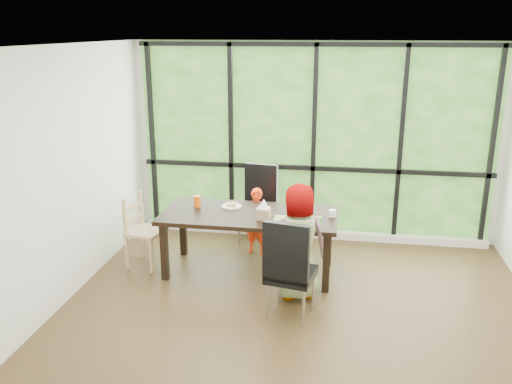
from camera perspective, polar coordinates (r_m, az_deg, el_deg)
ground at (r=5.76m, az=4.37°, el=-12.67°), size 5.00×5.00×0.00m
back_wall at (r=7.40m, az=6.20°, el=5.28°), size 5.00×0.00×5.00m
foliage_backdrop at (r=7.38m, az=6.19°, el=5.25°), size 4.80×0.02×2.65m
window_mullions at (r=7.34m, az=6.17°, el=5.18°), size 4.80×0.06×2.65m
window_sill at (r=7.67m, az=5.84°, el=-4.42°), size 4.80×0.12×0.10m
dining_table at (r=6.47m, az=-0.73°, el=-5.42°), size 2.11×1.02×0.75m
chair_window_leather at (r=7.25m, az=0.10°, el=-1.50°), size 0.52×0.52×1.08m
chair_interior_leather at (r=5.46m, az=3.78°, el=-8.01°), size 0.54×0.54×1.08m
chair_end_beech at (r=6.74m, az=-11.65°, el=-4.16°), size 0.47×0.49×0.90m
child_toddler at (r=6.97m, az=0.09°, el=-3.14°), size 0.35×0.26×0.89m
child_older at (r=5.80m, az=4.34°, el=-5.31°), size 0.73×0.59×1.29m
placemat at (r=6.07m, az=4.21°, el=-3.17°), size 0.50×0.37×0.01m
plate_far at (r=6.56m, az=-2.62°, el=-1.53°), size 0.24×0.24×0.02m
plate_near at (r=6.08m, az=4.03°, el=-3.08°), size 0.27×0.27×0.02m
orange_cup at (r=6.59m, az=-6.29°, el=-1.00°), size 0.09×0.09×0.14m
green_cup at (r=5.97m, az=6.67°, el=-3.13°), size 0.07×0.07×0.10m
white_mug at (r=6.27m, az=8.15°, el=-2.27°), size 0.08×0.08×0.08m
tissue_box at (r=6.14m, az=0.82°, el=-2.29°), size 0.15×0.15×0.13m
crepe_rolls_far at (r=6.56m, az=-2.62°, el=-1.32°), size 0.15×0.12×0.04m
crepe_rolls_near at (r=6.07m, az=4.03°, el=-2.85°), size 0.05×0.12×0.04m
straw_white at (r=6.55m, az=-6.32°, el=-0.10°), size 0.01×0.04×0.20m
straw_pink at (r=5.94m, az=6.70°, el=-2.30°), size 0.01×0.04×0.20m
tissue at (r=6.10m, az=0.82°, el=-1.24°), size 0.12×0.12×0.11m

